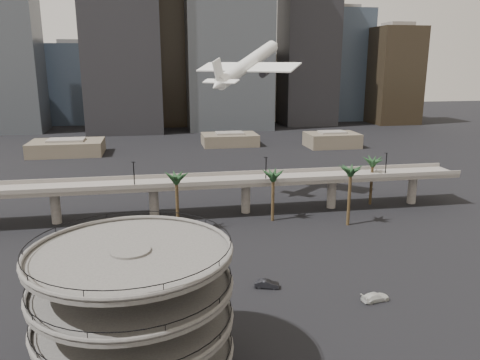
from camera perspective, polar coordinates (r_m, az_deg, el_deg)
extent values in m
plane|color=black|center=(63.95, 0.28, -19.83)|extent=(700.00, 700.00, 0.00)
cylinder|color=#504D4B|center=(55.66, -12.75, -16.14)|extent=(4.40, 4.40, 16.50)
cylinder|color=#504D4B|center=(57.88, -12.51, -19.76)|extent=(22.00, 22.00, 0.45)
torus|color=#504D4B|center=(57.62, -12.53, -19.36)|extent=(22.20, 22.20, 0.50)
torus|color=black|center=(57.19, -12.58, -18.69)|extent=(21.80, 21.80, 0.10)
cylinder|color=#504D4B|center=(55.77, -12.73, -16.34)|extent=(22.00, 22.00, 0.45)
torus|color=#504D4B|center=(55.53, -12.76, -15.92)|extent=(22.20, 22.20, 0.50)
torus|color=black|center=(55.14, -12.81, -15.19)|extent=(21.80, 21.80, 0.10)
cylinder|color=#504D4B|center=(53.87, -12.97, -12.66)|extent=(22.00, 22.00, 0.45)
torus|color=#504D4B|center=(53.66, -13.00, -12.21)|extent=(22.20, 22.20, 0.50)
torus|color=black|center=(53.32, -13.05, -11.44)|extent=(21.80, 21.80, 0.10)
cylinder|color=#504D4B|center=(52.21, -13.21, -8.74)|extent=(22.00, 22.00, 0.45)
torus|color=#504D4B|center=(52.03, -13.24, -8.26)|extent=(22.20, 22.20, 0.50)
torus|color=black|center=(51.74, -13.29, -7.44)|extent=(21.80, 21.80, 0.10)
cube|color=slate|center=(111.07, -4.87, -0.34)|extent=(130.00, 9.00, 0.90)
cube|color=slate|center=(106.51, -4.65, -0.47)|extent=(130.00, 0.30, 1.00)
cube|color=slate|center=(115.21, -5.09, 0.65)|extent=(130.00, 0.30, 1.00)
cylinder|color=slate|center=(114.19, -21.56, -3.09)|extent=(2.20, 2.20, 8.00)
cylinder|color=slate|center=(111.79, -10.45, -2.67)|extent=(2.20, 2.20, 8.00)
cylinder|color=slate|center=(113.67, 0.70, -2.14)|extent=(2.20, 2.20, 8.00)
cylinder|color=slate|center=(119.64, 11.11, -1.58)|extent=(2.20, 2.20, 8.00)
cylinder|color=slate|center=(129.13, 20.26, -1.04)|extent=(2.20, 2.20, 8.00)
cylinder|color=black|center=(106.06, -12.79, 0.60)|extent=(0.24, 0.24, 6.00)
cylinder|color=black|center=(108.76, 3.18, 1.27)|extent=(0.24, 0.24, 6.00)
cylinder|color=black|center=(119.20, 17.37, 1.79)|extent=(0.24, 0.24, 6.00)
cylinder|color=#4D3A21|center=(100.66, -7.66, -3.10)|extent=(0.70, 0.70, 12.15)
ellipsoid|color=#18361B|center=(98.94, -7.78, 0.48)|extent=(4.40, 4.40, 2.00)
cylinder|color=#4D3A21|center=(107.72, 4.02, -2.22)|extent=(0.70, 0.70, 10.80)
ellipsoid|color=#18361B|center=(106.23, 4.08, 0.78)|extent=(4.40, 4.40, 2.00)
cylinder|color=#4D3A21|center=(107.06, 13.16, -2.17)|extent=(0.70, 0.70, 12.60)
ellipsoid|color=#18361B|center=(105.41, 13.37, 1.32)|extent=(4.40, 4.40, 2.00)
cylinder|color=#4D3A21|center=(124.40, 15.72, -0.37)|extent=(0.70, 0.70, 11.25)
ellipsoid|color=#18361B|center=(123.08, 15.90, 2.34)|extent=(4.40, 4.40, 2.00)
cube|color=brown|center=(198.11, -20.35, 3.71)|extent=(28.00, 18.00, 5.50)
cube|color=slate|center=(197.60, -20.43, 4.61)|extent=(14.00, 9.00, 0.80)
cube|color=brown|center=(207.26, -1.27, 4.96)|extent=(24.00, 16.00, 5.00)
cube|color=slate|center=(206.82, -1.27, 5.75)|extent=(12.00, 8.00, 0.80)
cube|color=brown|center=(206.86, 11.15, 4.81)|extent=(22.00, 15.00, 6.00)
cube|color=slate|center=(206.34, 11.20, 5.74)|extent=(11.00, 7.50, 0.80)
cube|color=#42474D|center=(271.39, -25.93, 13.14)|extent=(26.00, 24.00, 74.57)
cube|color=#344151|center=(300.82, -19.21, 10.99)|extent=(30.00, 30.00, 45.89)
cube|color=slate|center=(300.76, -19.59, 15.57)|extent=(16.50, 16.50, 2.40)
cube|color=black|center=(253.13, -14.32, 17.59)|extent=(38.00, 30.00, 105.17)
cube|color=black|center=(277.59, -7.43, 15.58)|extent=(28.00, 26.00, 86.05)
cube|color=#42474D|center=(261.04, -1.49, 18.94)|extent=(45.00, 32.00, 114.73)
cube|color=gray|center=(299.59, 2.34, 11.18)|extent=(24.00, 24.00, 40.15)
cube|color=slate|center=(299.23, 2.38, 15.26)|extent=(13.20, 13.20, 2.40)
cube|color=black|center=(281.29, 8.31, 16.02)|extent=(30.00, 28.00, 90.83)
cube|color=#344151|center=(309.16, 11.92, 13.48)|extent=(34.00, 30.00, 66.92)
cube|color=slate|center=(310.84, 12.26, 19.87)|extent=(18.70, 16.50, 2.40)
cube|color=black|center=(297.10, 18.27, 11.95)|extent=(26.00, 26.00, 55.45)
cube|color=slate|center=(297.72, 18.72, 17.51)|extent=(14.30, 14.30, 2.40)
cube|color=gray|center=(313.82, -5.21, 10.93)|extent=(22.00, 22.00, 36.33)
cube|color=slate|center=(313.33, -5.29, 14.46)|extent=(12.10, 12.10, 2.40)
cylinder|color=white|center=(127.32, 0.98, 14.00)|extent=(21.00, 21.85, 12.64)
cone|color=white|center=(139.57, 4.24, 16.10)|extent=(5.57, 5.60, 4.46)
cone|color=white|center=(115.73, -2.86, 11.40)|extent=(5.20, 5.24, 4.09)
cube|color=white|center=(126.72, 0.81, 13.60)|extent=(25.35, 24.50, 2.49)
cube|color=white|center=(117.06, -2.37, 11.94)|extent=(8.63, 8.36, 1.03)
cube|color=white|center=(116.23, -2.66, 13.19)|extent=(3.53, 3.69, 6.10)
cylinder|color=#29292E|center=(130.46, -1.01, 13.13)|extent=(4.52, 4.61, 3.23)
cylinder|color=#29292E|center=(124.74, 3.17, 13.06)|extent=(4.52, 4.61, 3.23)
imported|color=#B04F19|center=(81.63, -9.88, -11.40)|extent=(5.05, 2.89, 1.62)
imported|color=black|center=(78.13, 3.28, -12.54)|extent=(4.28, 2.45, 1.34)
imported|color=silver|center=(77.03, 16.17, -13.54)|extent=(4.82, 2.67, 1.32)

